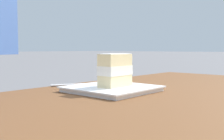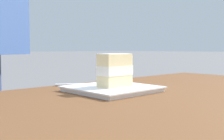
% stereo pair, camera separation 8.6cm
% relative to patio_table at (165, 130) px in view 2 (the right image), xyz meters
% --- Properties ---
extents(patio_table, '(1.43, 0.81, 0.70)m').
position_rel_patio_table_xyz_m(patio_table, '(0.00, 0.00, 0.00)').
color(patio_table, brown).
rests_on(patio_table, ground).
extents(dessert_plate, '(0.24, 0.24, 0.02)m').
position_rel_patio_table_xyz_m(dessert_plate, '(-0.05, 0.16, 0.10)').
color(dessert_plate, white).
rests_on(dessert_plate, patio_table).
extents(cake_slice, '(0.10, 0.06, 0.10)m').
position_rel_patio_table_xyz_m(cake_slice, '(-0.05, 0.15, 0.16)').
color(cake_slice, beige).
rests_on(cake_slice, dessert_plate).
extents(dessert_fork, '(0.16, 0.10, 0.01)m').
position_rel_patio_table_xyz_m(dessert_fork, '(-0.03, 0.34, 0.10)').
color(dessert_fork, silver).
rests_on(dessert_fork, patio_table).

